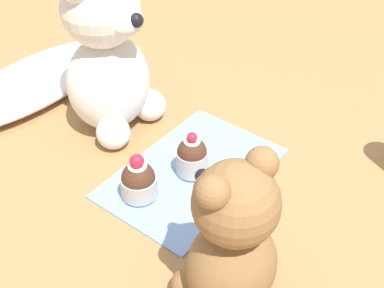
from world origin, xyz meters
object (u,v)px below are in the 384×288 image
at_px(teddy_bear_cream, 108,57).
at_px(cupcake_near_cream_bear, 139,181).
at_px(cupcake_near_tan_bear, 191,158).
at_px(teddy_bear_tan, 231,242).

height_order(teddy_bear_cream, cupcake_near_cream_bear, teddy_bear_cream).
bearing_deg(cupcake_near_tan_bear, cupcake_near_cream_bear, 159.97).
bearing_deg(cupcake_near_cream_bear, teddy_bear_tan, -107.08).
bearing_deg(cupcake_near_cream_bear, teddy_bear_cream, 55.35).
xyz_separation_m(teddy_bear_cream, teddy_bear_tan, (-0.16, -0.34, -0.03)).
distance_m(teddy_bear_tan, cupcake_near_tan_bear, 0.22).
relative_size(teddy_bear_cream, cupcake_near_tan_bear, 3.87).
height_order(teddy_bear_cream, teddy_bear_tan, teddy_bear_cream).
bearing_deg(teddy_bear_tan, cupcake_near_cream_bear, -94.51).
bearing_deg(teddy_bear_cream, teddy_bear_tan, -118.10).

